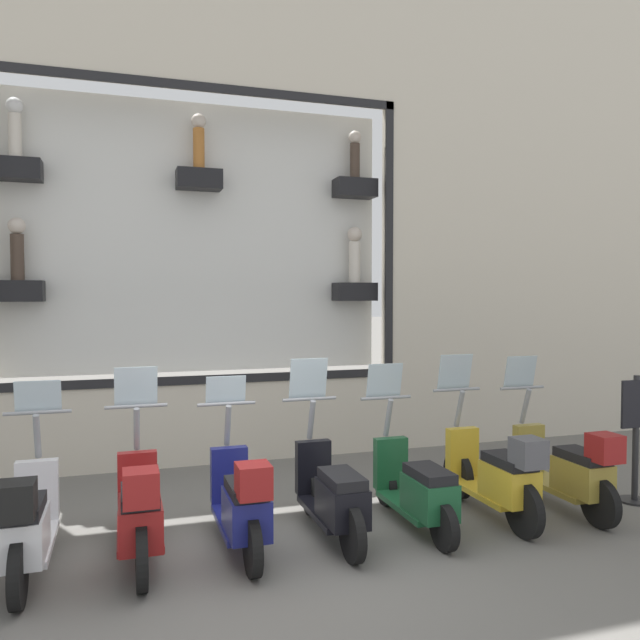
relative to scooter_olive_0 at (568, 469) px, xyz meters
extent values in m
plane|color=#66635E|center=(-0.27, 3.58, -0.48)|extent=(120.00, 120.00, 0.00)
cube|color=beige|center=(3.33, 3.58, 0.10)|extent=(0.40, 5.75, 1.15)
cube|color=black|center=(3.12, 3.58, 4.78)|extent=(0.04, 5.75, 0.12)
cube|color=black|center=(3.12, 3.58, 0.74)|extent=(0.04, 5.75, 0.12)
cube|color=black|center=(3.12, 0.76, 2.76)|extent=(0.04, 0.12, 4.16)
cube|color=silver|center=(3.68, 3.58, 2.76)|extent=(0.04, 5.51, 3.92)
cube|color=black|center=(3.46, 1.19, 3.57)|extent=(0.36, 0.64, 0.28)
cylinder|color=#47382D|center=(3.46, 1.19, 3.99)|extent=(0.15, 0.15, 0.55)
sphere|color=beige|center=(3.46, 1.19, 4.36)|extent=(0.20, 0.20, 0.20)
cube|color=black|center=(3.46, 3.58, 3.57)|extent=(0.36, 0.64, 0.28)
cylinder|color=#B26B2D|center=(3.46, 3.58, 4.00)|extent=(0.16, 0.16, 0.58)
sphere|color=beige|center=(3.46, 3.58, 4.40)|extent=(0.21, 0.21, 0.21)
cube|color=black|center=(3.46, 5.96, 3.57)|extent=(0.36, 0.64, 0.28)
cylinder|color=silver|center=(3.46, 5.96, 4.01)|extent=(0.16, 0.16, 0.58)
sphere|color=white|center=(3.46, 5.96, 4.40)|extent=(0.21, 0.21, 0.21)
cube|color=black|center=(3.46, 1.19, 1.97)|extent=(0.36, 0.64, 0.28)
cylinder|color=silver|center=(3.46, 1.19, 2.43)|extent=(0.18, 0.18, 0.64)
sphere|color=beige|center=(3.46, 1.19, 2.87)|extent=(0.23, 0.23, 0.23)
cube|color=black|center=(3.46, 5.96, 1.97)|extent=(0.36, 0.64, 0.28)
cylinder|color=#47382D|center=(3.46, 5.96, 2.42)|extent=(0.17, 0.17, 0.61)
sphere|color=beige|center=(3.46, 5.96, 2.83)|extent=(0.22, 0.22, 0.22)
cylinder|color=black|center=(0.80, 0.00, -0.22)|extent=(0.51, 0.09, 0.51)
cylinder|color=black|center=(-0.49, 0.00, -0.22)|extent=(0.51, 0.09, 0.51)
cube|color=olive|center=(0.16, 0.00, -0.23)|extent=(1.02, 0.38, 0.06)
cube|color=olive|center=(-0.22, 0.00, -0.02)|extent=(0.61, 0.35, 0.36)
cube|color=black|center=(-0.22, 0.00, 0.21)|extent=(0.58, 0.31, 0.10)
cube|color=olive|center=(0.70, 0.00, 0.08)|extent=(0.12, 0.37, 0.56)
cylinder|color=gray|center=(0.77, 0.00, 0.57)|extent=(0.20, 0.06, 0.45)
cylinder|color=gray|center=(0.84, 0.00, 0.78)|extent=(0.04, 0.61, 0.04)
cube|color=silver|center=(0.88, 0.00, 0.98)|extent=(0.10, 0.42, 0.39)
cube|color=maroon|center=(-0.54, 0.00, 0.37)|extent=(0.28, 0.28, 0.28)
cylinder|color=black|center=(0.79, 0.91, -0.20)|extent=(0.55, 0.09, 0.55)
cylinder|color=black|center=(-0.47, 0.91, -0.20)|extent=(0.55, 0.09, 0.55)
cube|color=gold|center=(0.16, 0.91, -0.21)|extent=(1.02, 0.38, 0.06)
cube|color=gold|center=(-0.22, 0.91, 0.00)|extent=(0.61, 0.35, 0.36)
cube|color=black|center=(-0.22, 0.91, 0.23)|extent=(0.58, 0.31, 0.10)
cube|color=gold|center=(0.70, 0.91, 0.10)|extent=(0.12, 0.37, 0.56)
cylinder|color=gray|center=(0.77, 0.91, 0.59)|extent=(0.20, 0.06, 0.45)
cylinder|color=gray|center=(0.84, 0.91, 0.80)|extent=(0.04, 0.61, 0.04)
cube|color=silver|center=(0.88, 0.91, 1.01)|extent=(0.10, 0.42, 0.41)
cube|color=#4C4C51|center=(-0.53, 0.91, 0.39)|extent=(0.28, 0.28, 0.28)
cylinder|color=black|center=(0.83, 1.81, -0.26)|extent=(0.44, 0.09, 0.44)
cylinder|color=black|center=(-0.52, 1.81, -0.26)|extent=(0.44, 0.09, 0.44)
cube|color=#19512D|center=(0.16, 1.81, -0.27)|extent=(1.02, 0.38, 0.06)
cube|color=#19512D|center=(-0.22, 1.81, -0.06)|extent=(0.61, 0.35, 0.36)
cube|color=black|center=(-0.22, 1.81, 0.17)|extent=(0.58, 0.31, 0.10)
cube|color=#19512D|center=(0.70, 1.81, 0.04)|extent=(0.12, 0.37, 0.56)
cylinder|color=gray|center=(0.77, 1.81, 0.54)|extent=(0.20, 0.06, 0.45)
cylinder|color=gray|center=(0.84, 1.81, 0.75)|extent=(0.04, 0.61, 0.04)
cube|color=silver|center=(0.88, 1.81, 0.95)|extent=(0.10, 0.42, 0.39)
cylinder|color=black|center=(0.80, 2.72, -0.22)|extent=(0.51, 0.09, 0.51)
cylinder|color=black|center=(-0.49, 2.72, -0.22)|extent=(0.51, 0.09, 0.51)
cube|color=black|center=(0.16, 2.72, -0.23)|extent=(1.02, 0.38, 0.06)
cube|color=black|center=(-0.22, 2.72, -0.02)|extent=(0.61, 0.35, 0.36)
cube|color=black|center=(-0.22, 2.72, 0.21)|extent=(0.58, 0.31, 0.10)
cube|color=black|center=(0.70, 2.72, 0.08)|extent=(0.12, 0.37, 0.56)
cylinder|color=gray|center=(0.77, 2.72, 0.57)|extent=(0.20, 0.06, 0.45)
cylinder|color=gray|center=(0.84, 2.72, 0.78)|extent=(0.04, 0.60, 0.04)
cube|color=silver|center=(0.88, 2.72, 1.01)|extent=(0.11, 0.42, 0.44)
cylinder|color=black|center=(0.81, 3.62, -0.23)|extent=(0.50, 0.09, 0.50)
cylinder|color=black|center=(-0.49, 3.62, -0.23)|extent=(0.50, 0.09, 0.50)
cube|color=navy|center=(0.16, 3.62, -0.24)|extent=(1.02, 0.39, 0.06)
cube|color=navy|center=(-0.22, 3.62, -0.03)|extent=(0.61, 0.35, 0.36)
cube|color=black|center=(-0.22, 3.62, 0.20)|extent=(0.58, 0.31, 0.10)
cube|color=navy|center=(0.70, 3.62, 0.07)|extent=(0.12, 0.37, 0.56)
cylinder|color=gray|center=(0.77, 3.62, 0.57)|extent=(0.20, 0.06, 0.45)
cylinder|color=gray|center=(0.84, 3.62, 0.78)|extent=(0.04, 0.61, 0.04)
cube|color=silver|center=(0.88, 3.62, 0.93)|extent=(0.08, 0.42, 0.29)
cube|color=maroon|center=(-0.54, 3.62, 0.36)|extent=(0.28, 0.28, 0.28)
cylinder|color=black|center=(0.79, 4.53, -0.20)|extent=(0.55, 0.09, 0.55)
cylinder|color=black|center=(-0.47, 4.53, -0.20)|extent=(0.55, 0.09, 0.55)
cube|color=maroon|center=(0.16, 4.53, -0.22)|extent=(1.02, 0.38, 0.06)
cube|color=maroon|center=(-0.22, 4.53, -0.01)|extent=(0.61, 0.35, 0.36)
cube|color=black|center=(-0.22, 4.53, 0.22)|extent=(0.58, 0.31, 0.10)
cube|color=maroon|center=(0.70, 4.53, 0.09)|extent=(0.12, 0.37, 0.56)
cylinder|color=gray|center=(0.77, 4.53, 0.59)|extent=(0.20, 0.06, 0.45)
cylinder|color=gray|center=(0.84, 4.53, 0.80)|extent=(0.04, 0.60, 0.04)
cube|color=silver|center=(0.88, 4.53, 1.00)|extent=(0.10, 0.42, 0.39)
cube|color=maroon|center=(-0.53, 4.53, 0.38)|extent=(0.28, 0.28, 0.28)
cylinder|color=black|center=(0.80, 5.44, -0.21)|extent=(0.53, 0.09, 0.53)
cylinder|color=black|center=(-0.48, 5.44, -0.21)|extent=(0.53, 0.09, 0.53)
cube|color=silver|center=(0.16, 5.44, -0.23)|extent=(1.02, 0.38, 0.06)
cube|color=silver|center=(-0.22, 5.44, -0.02)|extent=(0.61, 0.35, 0.36)
cube|color=black|center=(-0.22, 5.44, 0.21)|extent=(0.58, 0.31, 0.10)
cube|color=silver|center=(0.70, 5.44, 0.08)|extent=(0.12, 0.37, 0.56)
cylinder|color=gray|center=(0.77, 5.44, 0.58)|extent=(0.20, 0.06, 0.45)
cylinder|color=gray|center=(0.84, 5.44, 0.79)|extent=(0.04, 0.61, 0.04)
cube|color=silver|center=(0.88, 5.44, 0.95)|extent=(0.08, 0.42, 0.30)
cube|color=black|center=(-0.54, 5.44, 0.37)|extent=(0.28, 0.28, 0.28)
cylinder|color=#232326|center=(0.06, -0.98, -0.46)|extent=(0.36, 0.36, 0.02)
cylinder|color=#232326|center=(0.06, -0.98, 0.26)|extent=(0.07, 0.07, 1.47)
cube|color=black|center=(0.04, -0.98, 0.67)|extent=(0.03, 0.45, 0.55)
camera|label=1|loc=(-5.63, 4.66, 1.91)|focal=35.00mm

